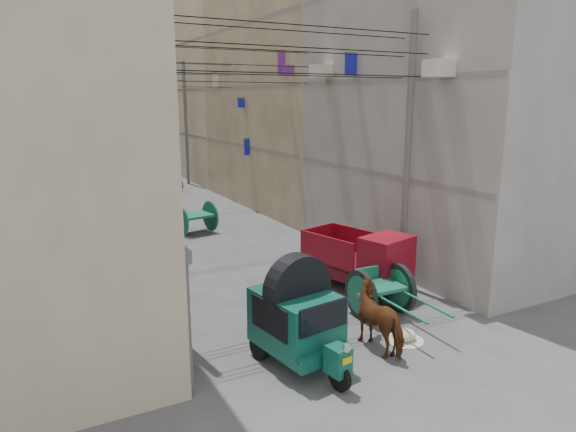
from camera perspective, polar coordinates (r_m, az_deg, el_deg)
ground at (r=10.23m, az=18.94°, el=-21.12°), size 140.00×140.00×0.00m
building_row_right at (r=42.30m, az=-8.02°, el=13.90°), size 8.00×62.00×14.00m
end_cap_building at (r=71.91m, az=-23.20°, el=12.56°), size 22.00×10.00×13.00m
shutters_left at (r=16.70m, az=-18.16°, el=-2.03°), size 0.18×14.40×2.88m
signboards at (r=28.11m, az=-14.57°, el=8.02°), size 8.22×40.52×5.67m
ac_units at (r=16.79m, az=9.99°, el=18.94°), size 0.70×6.55×3.35m
utility_poles at (r=23.57m, az=-11.95°, el=8.69°), size 7.40×22.20×8.00m
overhead_cables at (r=21.06m, az=-10.27°, el=15.83°), size 7.40×22.52×1.12m
auto_rickshaw at (r=11.13m, az=1.09°, el=-11.01°), size 1.78×2.73×1.87m
tonga_cart at (r=13.84m, az=10.25°, el=-8.16°), size 1.44×2.95×1.32m
mini_truck at (r=15.37m, az=8.58°, el=-5.18°), size 2.24×3.52×1.83m
second_cart at (r=22.19m, az=-10.21°, el=-0.12°), size 1.69×1.56×1.31m
feed_sack at (r=12.77m, az=12.86°, el=-12.79°), size 0.56×0.45×0.28m
horse at (r=12.10m, az=10.46°, el=-11.06°), size 0.89×1.79×1.47m
distant_car_white at (r=24.59m, az=-13.74°, el=0.68°), size 1.50×3.41×1.14m
distant_car_grey at (r=33.96m, az=-13.75°, el=4.02°), size 1.72×3.77×1.20m
distant_car_green at (r=49.49m, az=-21.16°, el=6.23°), size 2.53×4.60×1.26m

